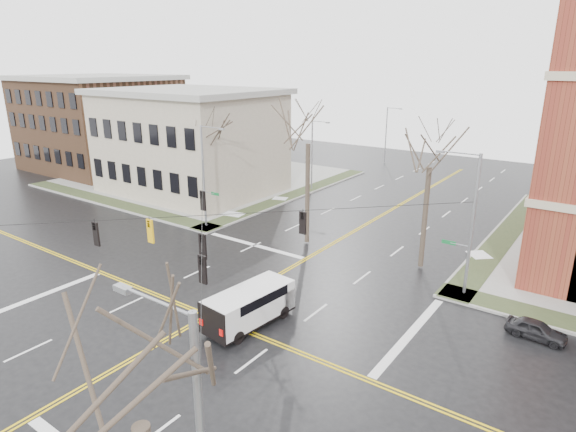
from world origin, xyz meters
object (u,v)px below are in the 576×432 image
Objects in this scene: signal_pole_ne at (470,221)px; cargo_van at (252,303)px; signal_pole_nw at (205,174)px; parked_car_a at (536,330)px; streetlight_north_a at (313,153)px; tree_ne at (430,160)px; tree_nw_far at (206,139)px; tree_se at (138,405)px; tree_nw_near at (308,137)px; streetlight_north_b at (387,133)px.

signal_pole_ne is 14.16m from cargo_van.
signal_pole_nw reaches higher than parked_car_a.
cargo_van is (-8.66, -10.58, -3.70)m from signal_pole_ne.
cargo_van is at bearing -63.81° from streetlight_north_a.
tree_ne reaches higher than signal_pole_ne.
cargo_van reaches higher than parked_car_a.
cargo_van is at bearing -110.99° from tree_ne.
tree_ne is at bearing 145.91° from signal_pole_ne.
tree_ne is (-8.49, 5.44, 7.38)m from parked_car_a.
streetlight_north_a is at bearing 87.68° from signal_pole_nw.
tree_nw_far is (-24.55, 2.32, 2.59)m from signal_pole_ne.
signal_pole_nw is 34.08m from tree_se.
signal_pole_nw is 0.83× the size of tree_ne.
tree_nw_near is at bearing 117.10° from tree_se.
streetlight_north_a is at bearing 79.70° from tree_nw_far.
signal_pole_ne is at bearing 91.21° from tree_se.
parked_car_a is 23.51m from tree_se.
streetlight_north_a is 2.61× the size of parked_car_a.
streetlight_north_b is at bearing 118.30° from tree_ne.
tree_ne is at bearing -37.44° from streetlight_north_a.
streetlight_north_b is at bearing 90.00° from streetlight_north_a.
tree_nw_far is 0.86× the size of tree_nw_near.
tree_nw_far is at bearing 132.76° from tree_se.
tree_nw_far is at bearing -94.31° from streetlight_north_b.
signal_pole_nw is 17.92m from cargo_van.
streetlight_north_b is at bearing 121.05° from signal_pole_ne.
streetlight_north_b is 36.06m from tree_nw_near.
signal_pole_nw is 1.56× the size of cargo_van.
streetlight_north_b is at bearing 88.95° from signal_pole_nw.
tree_ne is at bearing 75.02° from cargo_van.
tree_se reaches higher than streetlight_north_b.
cargo_van is (13.99, -10.58, -3.70)m from signal_pole_nw.
signal_pole_nw is at bearing 148.91° from cargo_van.
signal_pole_ne is 0.80× the size of tree_se.
tree_nw_near is at bearing -176.04° from tree_ne.
streetlight_north_a is (0.67, 16.50, -0.48)m from signal_pole_nw.
signal_pole_nw is at bearing -172.59° from tree_ne.
tree_nw_far is at bearing 129.44° from signal_pole_nw.
streetlight_north_b is (-21.97, 36.50, -0.48)m from signal_pole_ne.
tree_nw_near is (8.88, -34.68, 4.30)m from streetlight_north_b.
tree_se is (22.50, -61.30, 3.65)m from streetlight_north_b.
tree_nw_near is at bearing -75.64° from streetlight_north_b.
signal_pole_ne and signal_pole_nw have the same top height.
tree_ne is 0.97× the size of tree_se.
streetlight_north_b is at bearing 111.80° from cargo_van.
tree_nw_near is (9.54, 1.82, 3.82)m from signal_pole_nw.
tree_nw_far is (-2.58, -34.18, 3.07)m from streetlight_north_b.
streetlight_north_a reaches higher than parked_car_a.
cargo_van is 0.47× the size of tree_nw_near.
signal_pole_ne is at bearing -58.95° from streetlight_north_b.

